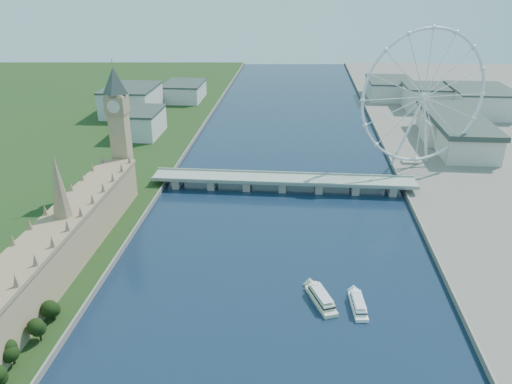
# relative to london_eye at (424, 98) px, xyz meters

# --- Properties ---
(parliament_range) EXTENTS (24.00, 200.00, 70.00)m
(parliament_range) POSITION_rel_london_eye_xyz_m (-247.98, -185.08, -49.04)
(parliament_range) COLOR tan
(parliament_range) RESTS_ON ground
(big_ben) EXTENTS (20.02, 20.02, 110.00)m
(big_ben) POSITION_rel_london_eye_xyz_m (-247.98, -77.08, -0.95)
(big_ben) COLOR tan
(big_ben) RESTS_ON ground
(westminster_bridge) EXTENTS (220.00, 22.00, 9.50)m
(westminster_bridge) POSITION_rel_london_eye_xyz_m (-119.98, -55.08, -60.89)
(westminster_bridge) COLOR gray
(westminster_bridge) RESTS_ON ground
(london_eye) EXTENTS (113.60, 39.12, 124.30)m
(london_eye) POSITION_rel_london_eye_xyz_m (0.00, 0.00, 0.00)
(london_eye) COLOR silver
(london_eye) RESTS_ON ground
(county_hall) EXTENTS (54.00, 144.00, 35.00)m
(county_hall) POSITION_rel_london_eye_xyz_m (55.02, 74.92, -67.52)
(county_hall) COLOR beige
(county_hall) RESTS_ON ground
(city_skyline) EXTENTS (505.00, 280.00, 32.00)m
(city_skyline) POSITION_rel_london_eye_xyz_m (-80.75, 205.00, -50.56)
(city_skyline) COLOR beige
(city_skyline) RESTS_ON ground
(tour_boat_near) EXTENTS (19.30, 32.78, 7.09)m
(tour_boat_near) POSITION_rel_london_eye_xyz_m (-92.97, -212.80, -67.52)
(tour_boat_near) COLOR beige
(tour_boat_near) RESTS_ON ground
(tour_boat_far) EXTENTS (9.52, 28.90, 6.26)m
(tour_boat_far) POSITION_rel_london_eye_xyz_m (-73.09, -216.01, -67.52)
(tour_boat_far) COLOR white
(tour_boat_far) RESTS_ON ground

